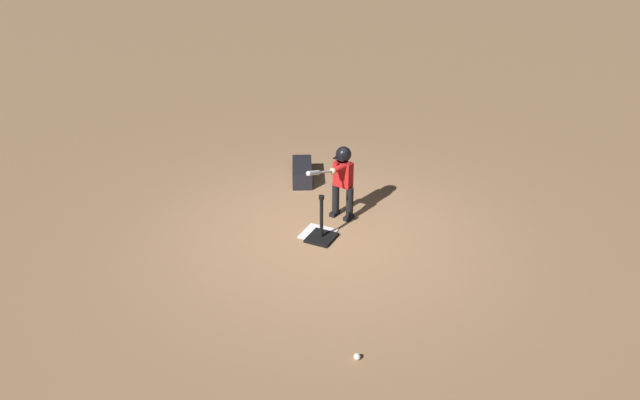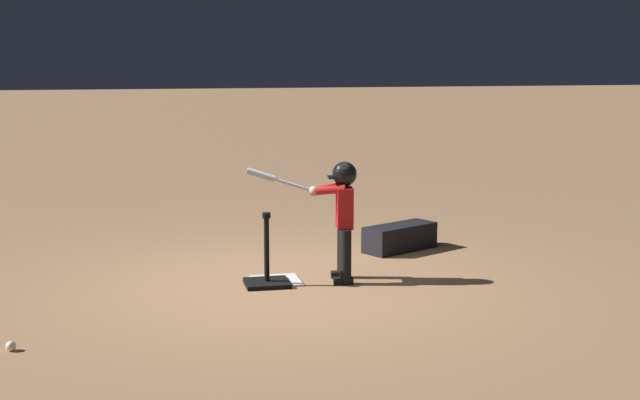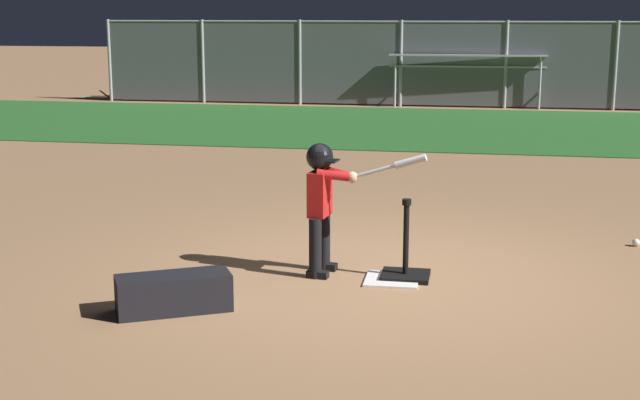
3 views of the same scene
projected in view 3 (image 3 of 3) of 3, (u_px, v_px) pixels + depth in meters
The scene contains 10 objects.
ground_plane at pixel (389, 277), 7.49m from camera, with size 90.00×90.00×0.00m, color #99704C.
grass_outfield_strip at pixel (444, 127), 17.04m from camera, with size 56.00×6.35×0.02m, color #286026.
backstop_fence at pixel (453, 62), 20.37m from camera, with size 16.78×0.08×1.98m.
home_plate at pixel (392, 280), 7.39m from camera, with size 0.44×0.44×0.02m, color white.
batting_tee at pixel (405, 266), 7.45m from camera, with size 0.40×0.36×0.68m.
batter_child at pixel (324, 192), 7.43m from camera, with size 1.01×0.36×1.12m.
baseball at pixel (636, 243), 8.46m from camera, with size 0.07×0.07×0.07m, color white.
bleachers_center at pixel (182, 71), 23.00m from camera, with size 2.90×2.76×1.34m.
bleachers_far_left at pixel (466, 78), 21.22m from camera, with size 3.60×2.37×1.24m.
equipment_bag at pixel (174, 293), 6.62m from camera, with size 0.84×0.32×0.28m, color black.
Camera 3 is at (0.73, -7.18, 2.20)m, focal length 50.00 mm.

